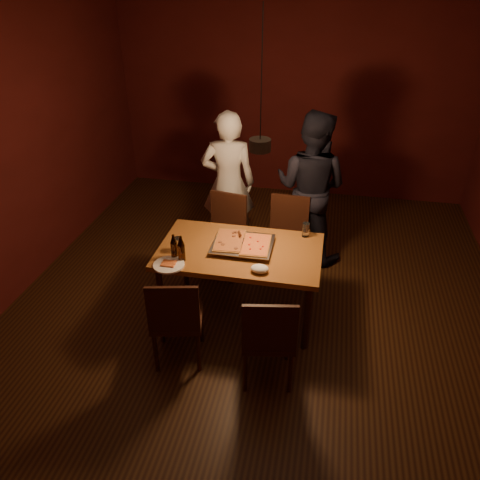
% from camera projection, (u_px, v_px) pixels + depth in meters
% --- Properties ---
extents(room_shell, '(6.00, 6.00, 6.00)m').
position_uv_depth(room_shell, '(259.00, 184.00, 3.99)').
color(room_shell, '#3C2410').
rests_on(room_shell, ground).
extents(dining_table, '(1.50, 0.90, 0.75)m').
position_uv_depth(dining_table, '(240.00, 256.00, 4.36)').
color(dining_table, '#9A5B27').
rests_on(dining_table, floor).
extents(chair_far_left, '(0.49, 0.49, 0.49)m').
position_uv_depth(chair_far_left, '(225.00, 226.00, 5.14)').
color(chair_far_left, '#38190F').
rests_on(chair_far_left, floor).
extents(chair_far_right, '(0.44, 0.44, 0.49)m').
position_uv_depth(chair_far_right, '(287.00, 229.00, 5.08)').
color(chair_far_right, '#38190F').
rests_on(chair_far_right, floor).
extents(chair_near_left, '(0.50, 0.50, 0.49)m').
position_uv_depth(chair_near_left, '(176.00, 314.00, 3.85)').
color(chair_near_left, '#38190F').
rests_on(chair_near_left, floor).
extents(chair_near_right, '(0.49, 0.49, 0.49)m').
position_uv_depth(chair_near_right, '(269.00, 333.00, 3.66)').
color(chair_near_right, '#38190F').
rests_on(chair_near_right, floor).
extents(pizza_tray, '(0.55, 0.46, 0.05)m').
position_uv_depth(pizza_tray, '(243.00, 246.00, 4.33)').
color(pizza_tray, silver).
rests_on(pizza_tray, dining_table).
extents(pizza_meat, '(0.29, 0.43, 0.02)m').
position_uv_depth(pizza_meat, '(230.00, 240.00, 4.35)').
color(pizza_meat, maroon).
rests_on(pizza_meat, pizza_tray).
extents(pizza_cheese, '(0.27, 0.41, 0.02)m').
position_uv_depth(pizza_cheese, '(256.00, 245.00, 4.28)').
color(pizza_cheese, gold).
rests_on(pizza_cheese, pizza_tray).
extents(spatula, '(0.16, 0.26, 0.04)m').
position_uv_depth(spatula, '(242.00, 241.00, 4.33)').
color(spatula, silver).
rests_on(spatula, pizza_tray).
extents(beer_bottle_a, '(0.06, 0.06, 0.23)m').
position_uv_depth(beer_bottle_a, '(174.00, 246.00, 4.15)').
color(beer_bottle_a, black).
rests_on(beer_bottle_a, dining_table).
extents(beer_bottle_b, '(0.06, 0.06, 0.24)m').
position_uv_depth(beer_bottle_b, '(181.00, 248.00, 4.10)').
color(beer_bottle_b, black).
rests_on(beer_bottle_b, dining_table).
extents(water_glass_left, '(0.08, 0.08, 0.13)m').
position_uv_depth(water_glass_left, '(178.00, 244.00, 4.27)').
color(water_glass_left, silver).
rests_on(water_glass_left, dining_table).
extents(water_glass_right, '(0.07, 0.07, 0.14)m').
position_uv_depth(water_glass_right, '(306.00, 230.00, 4.49)').
color(water_glass_right, silver).
rests_on(water_glass_right, dining_table).
extents(plate_slice, '(0.28, 0.28, 0.03)m').
position_uv_depth(plate_slice, '(169.00, 265.00, 4.09)').
color(plate_slice, white).
rests_on(plate_slice, dining_table).
extents(napkin, '(0.16, 0.12, 0.07)m').
position_uv_depth(napkin, '(260.00, 269.00, 3.99)').
color(napkin, white).
rests_on(napkin, dining_table).
extents(diner_white, '(0.68, 0.50, 1.69)m').
position_uv_depth(diner_white, '(228.00, 183.00, 5.38)').
color(diner_white, silver).
rests_on(diner_white, floor).
extents(diner_dark, '(1.01, 0.90, 1.74)m').
position_uv_depth(diner_dark, '(310.00, 188.00, 5.22)').
color(diner_dark, black).
rests_on(diner_dark, floor).
extents(pendant_lamp, '(0.18, 0.18, 1.10)m').
position_uv_depth(pendant_lamp, '(260.00, 144.00, 3.81)').
color(pendant_lamp, black).
rests_on(pendant_lamp, ceiling).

